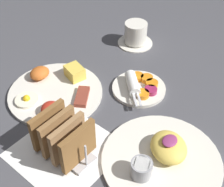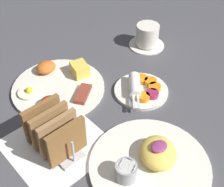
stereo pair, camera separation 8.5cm
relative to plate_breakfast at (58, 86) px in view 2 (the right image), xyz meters
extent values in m
plane|color=#47474C|center=(0.04, -0.20, -0.01)|extent=(3.00, 3.00, 0.00)
cube|color=white|center=(-0.12, -0.17, -0.01)|extent=(0.22, 0.22, 0.00)
cylinder|color=silver|center=(0.00, 0.00, -0.01)|extent=(0.27, 0.27, 0.01)
cube|color=#E5C64C|center=(0.08, 0.00, 0.02)|extent=(0.06, 0.07, 0.04)
ellipsoid|color=#C66023|center=(0.01, 0.08, 0.02)|extent=(0.06, 0.05, 0.03)
cylinder|color=#F4EACC|center=(-0.08, 0.03, 0.00)|extent=(0.06, 0.06, 0.01)
sphere|color=yellow|center=(-0.08, 0.03, 0.01)|extent=(0.02, 0.02, 0.02)
ellipsoid|color=red|center=(-0.06, -0.06, 0.01)|extent=(0.05, 0.05, 0.03)
cube|color=brown|center=(0.03, -0.08, 0.00)|extent=(0.08, 0.07, 0.01)
cylinder|color=silver|center=(0.17, -0.17, -0.01)|extent=(0.15, 0.15, 0.01)
cylinder|color=orange|center=(0.14, -0.20, 0.01)|extent=(0.04, 0.04, 0.01)
cylinder|color=#99234C|center=(0.17, -0.21, 0.01)|extent=(0.04, 0.04, 0.01)
cylinder|color=orange|center=(0.19, -0.20, 0.01)|extent=(0.04, 0.04, 0.01)
cylinder|color=orange|center=(0.20, -0.17, 0.01)|extent=(0.04, 0.04, 0.01)
cylinder|color=orange|center=(0.19, -0.15, 0.01)|extent=(0.04, 0.04, 0.01)
cylinder|color=white|center=(0.15, -0.16, 0.01)|extent=(0.08, 0.08, 0.03)
cube|color=silver|center=(0.11, -0.21, 0.01)|extent=(0.04, 0.04, 0.00)
cube|color=silver|center=(0.10, -0.21, 0.01)|extent=(0.04, 0.04, 0.00)
cylinder|color=silver|center=(0.00, -0.36, -0.01)|extent=(0.28, 0.28, 0.01)
ellipsoid|color=#EAC651|center=(0.02, -0.36, 0.02)|extent=(0.13, 0.13, 0.04)
ellipsoid|color=#8C3366|center=(0.02, -0.36, 0.04)|extent=(0.04, 0.03, 0.01)
cylinder|color=#99999E|center=(-0.07, -0.35, 0.02)|extent=(0.05, 0.05, 0.04)
cylinder|color=white|center=(-0.07, -0.35, 0.03)|extent=(0.04, 0.04, 0.01)
cube|color=#B7B7BC|center=(-0.12, -0.17, -0.01)|extent=(0.06, 0.15, 0.01)
cube|color=brown|center=(-0.12, -0.22, 0.05)|extent=(0.10, 0.01, 0.10)
cube|color=#976E45|center=(-0.12, -0.19, 0.05)|extent=(0.10, 0.01, 0.10)
cube|color=olive|center=(-0.12, -0.15, 0.05)|extent=(0.10, 0.01, 0.10)
cube|color=brown|center=(-0.12, -0.12, 0.05)|extent=(0.10, 0.01, 0.10)
cylinder|color=#B7B7BC|center=(-0.12, -0.24, 0.03)|extent=(0.01, 0.01, 0.07)
cylinder|color=#B7B7BC|center=(-0.12, -0.10, 0.03)|extent=(0.01, 0.01, 0.07)
cylinder|color=silver|center=(0.35, -0.02, -0.01)|extent=(0.12, 0.12, 0.01)
cylinder|color=silver|center=(0.35, -0.02, 0.03)|extent=(0.08, 0.08, 0.07)
cylinder|color=#381E0F|center=(0.35, -0.02, 0.06)|extent=(0.06, 0.06, 0.01)
camera|label=1|loc=(-0.40, -0.55, 0.59)|focal=50.00mm
camera|label=2|loc=(-0.34, -0.61, 0.59)|focal=50.00mm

